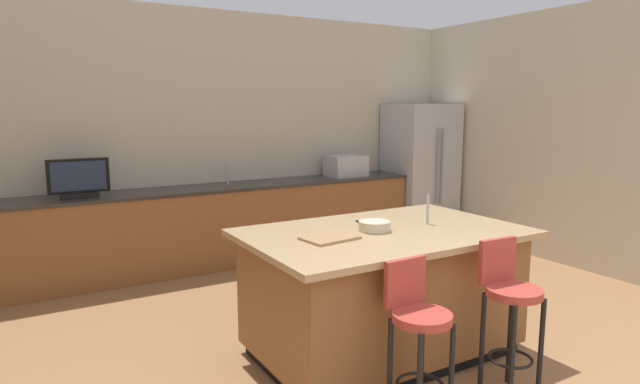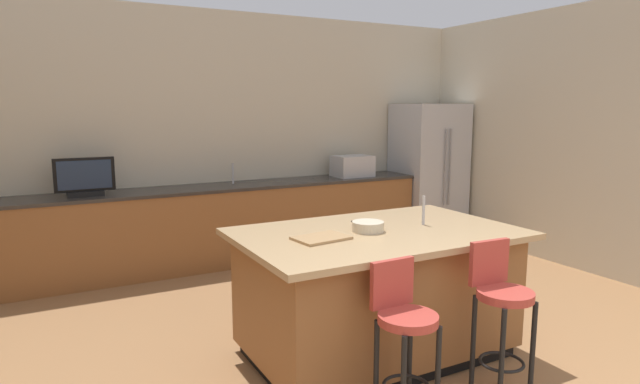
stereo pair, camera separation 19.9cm
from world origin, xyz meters
TOP-DOWN VIEW (x-y plane):
  - wall_back at (0.00, 5.16)m, footprint 7.06×0.12m
  - wall_right at (3.33, 2.58)m, footprint 0.12×5.56m
  - counter_back at (-0.04, 4.78)m, footprint 4.76×0.62m
  - kitchen_island at (0.10, 2.01)m, footprint 1.98×1.25m
  - refrigerator at (2.79, 4.71)m, footprint 0.87×0.77m
  - microwave at (1.59, 4.78)m, footprint 0.48×0.36m
  - tv_monitor at (-1.59, 4.73)m, footprint 0.57×0.16m
  - sink_faucet_back at (0.02, 4.88)m, footprint 0.02×0.02m
  - sink_faucet_island at (0.51, 2.01)m, footprint 0.02×0.02m
  - bar_stool_left at (-0.25, 1.23)m, footprint 0.34×0.34m
  - bar_stool_right at (0.44, 1.16)m, footprint 0.34×0.34m
  - fruit_bowl at (0.03, 2.03)m, footprint 0.23×0.23m
  - cell_phone at (0.11, 2.28)m, footprint 0.10×0.16m
  - cutting_board at (-0.37, 1.98)m, footprint 0.38×0.29m

SIDE VIEW (x-z plane):
  - counter_back at x=-0.04m, z-range 0.00..0.91m
  - kitchen_island at x=0.10m, z-range 0.01..0.94m
  - bar_stool_left at x=-0.25m, z-range 0.09..1.03m
  - bar_stool_right at x=0.44m, z-range 0.10..1.09m
  - refrigerator at x=2.79m, z-range 0.00..1.84m
  - cell_phone at x=0.11m, z-range 0.93..0.94m
  - cutting_board at x=-0.37m, z-range 0.93..0.95m
  - fruit_bowl at x=0.03m, z-range 0.93..1.00m
  - sink_faucet_back at x=0.02m, z-range 0.91..1.15m
  - sink_faucet_island at x=0.51m, z-range 0.93..1.15m
  - microwave at x=1.59m, z-range 0.91..1.18m
  - tv_monitor at x=-1.59m, z-range 0.90..1.29m
  - wall_back at x=0.00m, z-range 0.00..2.91m
  - wall_right at x=3.33m, z-range 0.00..2.91m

